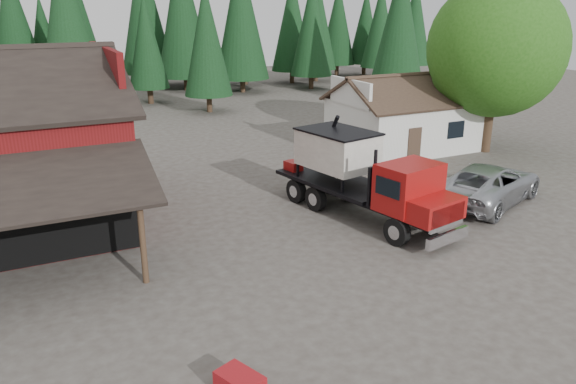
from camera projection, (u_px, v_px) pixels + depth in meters
name	position (u px, v px, depth m)	size (l,w,h in m)	color
ground	(326.00, 274.00, 18.99)	(120.00, 120.00, 0.00)	#423A33
farmhouse	(404.00, 122.00, 34.93)	(8.60, 6.42, 4.65)	silver
deciduous_tree	(496.00, 53.00, 32.67)	(8.00, 8.00, 10.20)	#382619
conifer_backdrop	(111.00, 96.00, 54.68)	(76.00, 16.00, 16.00)	black
near_pine_b	(206.00, 39.00, 45.10)	(3.96, 3.96, 10.40)	#382619
near_pine_c	(399.00, 25.00, 48.06)	(4.84, 4.84, 12.40)	#382619
near_pine_d	(67.00, 20.00, 43.83)	(5.28, 5.28, 13.40)	#382619
feed_truck	(362.00, 174.00, 23.48)	(4.12, 9.26, 4.05)	black
silver_car	(488.00, 184.00, 25.51)	(2.98, 6.47, 1.80)	#B4B6BC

